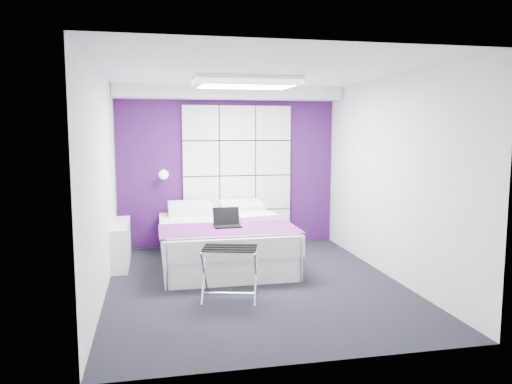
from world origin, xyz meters
TOP-DOWN VIEW (x-y plane):
  - floor at (0.00, 0.00)m, footprint 4.40×4.40m
  - ceiling at (0.00, 0.00)m, footprint 4.40×4.40m
  - wall_back at (0.00, 2.20)m, footprint 3.60×0.00m
  - wall_left at (-1.80, 0.00)m, footprint 0.00×4.40m
  - wall_right at (1.80, 0.00)m, footprint 0.00×4.40m
  - accent_wall at (0.00, 2.19)m, footprint 3.58×0.02m
  - soffit at (0.00, 1.95)m, footprint 3.58×0.50m
  - headboard at (0.15, 2.14)m, footprint 1.80×0.08m
  - skylight at (0.00, 0.60)m, footprint 1.36×0.86m
  - wall_lamp at (-1.05, 2.06)m, footprint 0.15×0.15m
  - radiator at (-1.69, 1.30)m, footprint 0.22×1.20m
  - bed at (-0.25, 1.04)m, footprint 1.83×2.21m
  - nightstand at (-0.74, 2.02)m, footprint 0.47×0.36m
  - luggage_rack at (-0.39, -0.49)m, footprint 0.61×0.45m
  - laptop at (-0.26, 0.62)m, footprint 0.36×0.25m

SIDE VIEW (x-z plane):
  - floor at x=0.00m, z-range 0.00..0.00m
  - luggage_rack at x=-0.39m, z-range 0.00..0.60m
  - radiator at x=-1.69m, z-range 0.00..0.60m
  - bed at x=-0.25m, z-range -0.06..0.71m
  - nightstand at x=-0.74m, z-range 0.54..0.59m
  - laptop at x=-0.26m, z-range 0.56..0.81m
  - headboard at x=0.15m, z-range 0.02..2.32m
  - wall_lamp at x=-1.05m, z-range 1.15..1.29m
  - wall_left at x=-1.80m, z-range -0.90..3.50m
  - wall_right at x=1.80m, z-range -0.90..3.50m
  - accent_wall at x=0.00m, z-range 0.01..2.59m
  - wall_back at x=0.00m, z-range -0.50..3.10m
  - soffit at x=0.00m, z-range 2.40..2.60m
  - skylight at x=0.00m, z-range 2.49..2.61m
  - ceiling at x=0.00m, z-range 2.60..2.60m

